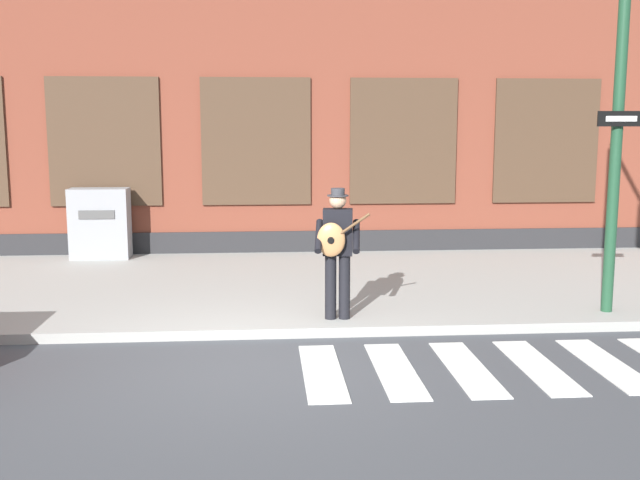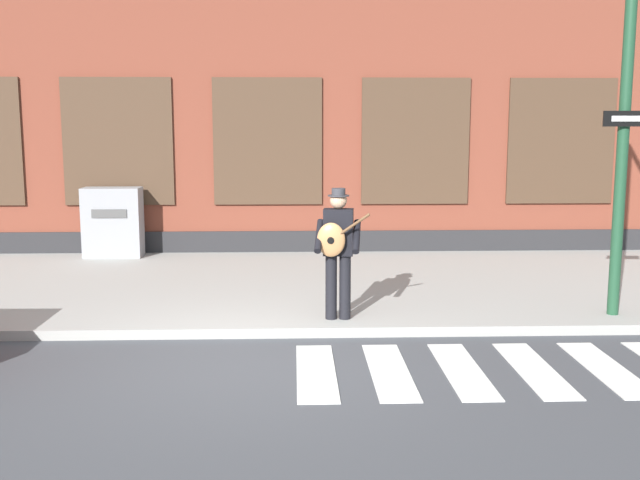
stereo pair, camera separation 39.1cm
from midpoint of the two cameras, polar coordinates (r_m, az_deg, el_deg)
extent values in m
plane|color=#424449|center=(8.44, -6.36, -9.60)|extent=(160.00, 160.00, 0.00)
cube|color=#9E9E99|center=(12.21, -5.76, -3.49)|extent=(28.00, 5.71, 0.13)
cube|color=brown|center=(16.80, -5.55, 10.42)|extent=(28.00, 4.00, 6.28)
cube|color=#28282B|center=(14.96, -5.53, -0.40)|extent=(28.00, 0.04, 0.55)
cube|color=#473323|center=(15.11, -16.83, 7.17)|extent=(2.13, 0.06, 2.47)
cube|color=black|center=(15.10, -16.83, 7.16)|extent=(2.01, 0.03, 2.35)
cube|color=#473323|center=(14.77, -5.65, 7.47)|extent=(2.13, 0.06, 2.47)
cube|color=black|center=(14.76, -5.65, 7.47)|extent=(2.01, 0.03, 2.35)
cube|color=#473323|center=(14.99, 5.62, 7.49)|extent=(2.13, 0.06, 2.47)
cube|color=black|center=(14.98, 5.63, 7.49)|extent=(2.01, 0.03, 2.35)
cube|color=#473323|center=(15.75, 16.18, 7.25)|extent=(2.13, 0.06, 2.47)
cube|color=black|center=(15.75, 16.19, 7.25)|extent=(2.01, 0.03, 2.35)
cube|color=silver|center=(8.23, -1.21, -10.01)|extent=(0.42, 1.90, 0.01)
cube|color=silver|center=(8.31, 4.37, -9.84)|extent=(0.42, 1.90, 0.01)
cube|color=silver|center=(8.46, 9.78, -9.60)|extent=(0.42, 1.90, 0.01)
cube|color=silver|center=(8.68, 14.95, -9.29)|extent=(0.42, 1.90, 0.01)
cube|color=silver|center=(8.98, 19.82, -8.92)|extent=(0.42, 1.90, 0.01)
cylinder|color=black|center=(9.80, 0.73, -3.60)|extent=(0.15, 0.15, 0.85)
cylinder|color=black|center=(9.78, -0.33, -3.61)|extent=(0.15, 0.15, 0.85)
cube|color=black|center=(9.67, 0.21, 0.62)|extent=(0.40, 0.27, 0.60)
sphere|color=tan|center=(9.62, 0.21, 3.05)|extent=(0.22, 0.22, 0.22)
cylinder|color=#333338|center=(9.61, 0.21, 3.40)|extent=(0.27, 0.27, 0.02)
cylinder|color=#333338|center=(9.61, 0.21, 3.70)|extent=(0.18, 0.18, 0.09)
cylinder|color=black|center=(9.57, 1.61, 0.28)|extent=(0.15, 0.52, 0.39)
cylinder|color=black|center=(9.59, -1.25, 0.30)|extent=(0.15, 0.52, 0.39)
ellipsoid|color=#B77F4C|center=(9.51, -0.33, 0.01)|extent=(0.37, 0.16, 0.44)
cylinder|color=black|center=(9.45, -0.35, -0.04)|extent=(0.09, 0.02, 0.09)
cylinder|color=brown|center=(9.45, 1.24, 1.06)|extent=(0.47, 0.10, 0.34)
cylinder|color=#1E472D|center=(10.63, 20.74, 8.26)|extent=(0.15, 0.15, 5.06)
cube|color=black|center=(10.53, 20.96, 8.63)|extent=(0.60, 0.09, 0.20)
cube|color=white|center=(10.51, 20.99, 8.62)|extent=(0.40, 0.05, 0.07)
cube|color=gray|center=(14.83, -17.14, 1.21)|extent=(1.09, 0.52, 1.34)
cube|color=#4C4C4C|center=(14.54, -17.41, 1.85)|extent=(0.66, 0.02, 0.16)
camera|label=1|loc=(0.20, -91.18, -0.18)|focal=42.00mm
camera|label=2|loc=(0.20, 88.82, 0.18)|focal=42.00mm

